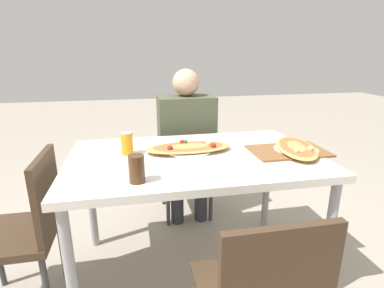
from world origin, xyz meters
name	(u,v)px	position (x,y,z in m)	size (l,w,h in m)	color
ground_plane	(194,267)	(0.00, 0.00, 0.00)	(14.00, 14.00, 0.00)	#9E9384
dining_table	(195,167)	(0.00, 0.00, 0.68)	(1.38, 0.85, 0.75)	silver
chair_far_seated	(184,156)	(0.07, 0.75, 0.47)	(0.40, 0.40, 0.83)	#3F2D1E
chair_side_left	(26,225)	(-0.88, -0.09, 0.47)	(0.40, 0.40, 0.83)	#3F2D1E
person_seated	(186,134)	(0.07, 0.64, 0.69)	(0.42, 0.30, 1.18)	#2D2D38
pizza_main	(189,148)	(-0.02, 0.08, 0.77)	(0.50, 0.26, 0.06)	white
soda_can	(127,143)	(-0.37, 0.10, 0.81)	(0.07, 0.07, 0.12)	orange
drink_glass	(137,169)	(-0.32, -0.29, 0.81)	(0.07, 0.07, 0.12)	#4C2D19
serving_tray	(288,151)	(0.54, -0.05, 0.76)	(0.43, 0.28, 0.01)	brown
pizza_second	(296,148)	(0.59, -0.05, 0.77)	(0.33, 0.49, 0.06)	white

